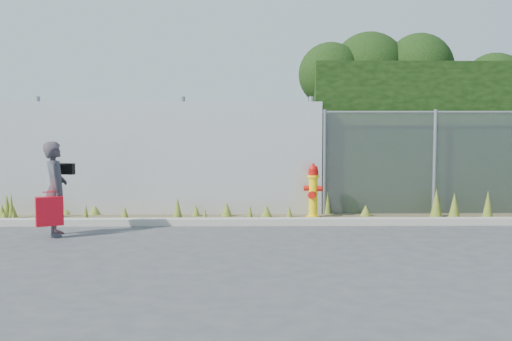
{
  "coord_description": "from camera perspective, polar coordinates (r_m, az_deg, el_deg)",
  "views": [
    {
      "loc": [
        -0.46,
        -9.38,
        1.89
      ],
      "look_at": [
        -0.3,
        1.4,
        1.0
      ],
      "focal_mm": 45.0,
      "sensor_mm": 36.0,
      "label": 1
    }
  ],
  "objects": [
    {
      "name": "ground",
      "position": [
        9.58,
        1.93,
        -6.66
      ],
      "size": [
        80.0,
        80.0,
        0.0
      ],
      "primitive_type": "plane",
      "color": "#3D3D40",
      "rests_on": "ground"
    },
    {
      "name": "curb",
      "position": [
        11.34,
        1.49,
        -4.57
      ],
      "size": [
        16.0,
        0.22,
        0.12
      ],
      "primitive_type": "cube",
      "color": "#A19C91",
      "rests_on": "ground"
    },
    {
      "name": "weed_strip",
      "position": [
        11.95,
        0.47,
        -3.67
      ],
      "size": [
        16.0,
        1.3,
        0.55
      ],
      "color": "#4C422B",
      "rests_on": "ground"
    },
    {
      "name": "corrugated_fence",
      "position": [
        12.72,
        -13.5,
        1.04
      ],
      "size": [
        8.5,
        0.21,
        2.3
      ],
      "color": "silver",
      "rests_on": "ground"
    },
    {
      "name": "chainlink_fence",
      "position": [
        13.27,
        19.93,
        0.72
      ],
      "size": [
        6.5,
        0.07,
        2.05
      ],
      "color": "gray",
      "rests_on": "ground"
    },
    {
      "name": "hedge",
      "position": [
        14.27,
        19.54,
        4.84
      ],
      "size": [
        7.59,
        2.01,
        3.68
      ],
      "color": "black",
      "rests_on": "ground"
    },
    {
      "name": "fire_hydrant",
      "position": [
        12.06,
        5.11,
        -1.9
      ],
      "size": [
        0.35,
        0.31,
        1.04
      ],
      "rotation": [
        0.0,
        0.0,
        -0.28
      ],
      "color": "yellow",
      "rests_on": "ground"
    },
    {
      "name": "woman",
      "position": [
        10.71,
        -17.4,
        -1.56
      ],
      "size": [
        0.48,
        0.62,
        1.52
      ],
      "primitive_type": "imported",
      "rotation": [
        0.0,
        0.0,
        1.8
      ],
      "color": "#0E4F58",
      "rests_on": "ground"
    },
    {
      "name": "red_tote_bag",
      "position": [
        10.53,
        -17.9,
        -3.46
      ],
      "size": [
        0.41,
        0.15,
        0.54
      ],
      "rotation": [
        0.0,
        0.0,
        0.43
      ],
      "color": "#B10A19"
    },
    {
      "name": "black_shoulder_bag",
      "position": [
        10.88,
        -16.45,
        0.14
      ],
      "size": [
        0.24,
        0.1,
        0.18
      ],
      "rotation": [
        0.0,
        0.0,
        -0.25
      ],
      "color": "black"
    }
  ]
}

